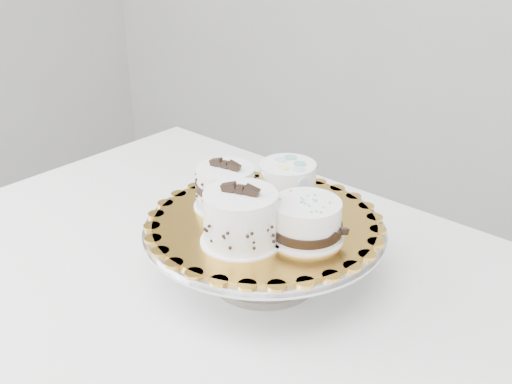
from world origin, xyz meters
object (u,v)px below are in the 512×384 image
Objects in this scene: cake_board at (265,222)px; cake_stand at (264,242)px; cake_swirl at (241,219)px; table at (245,323)px; cake_ribbon at (307,221)px; cake_banded at (226,189)px; cake_dots at (288,182)px.

cake_stand is at bearing -116.57° from cake_board.
cake_board is at bearing 81.44° from cake_swirl.
table is 0.18m from cake_board.
cake_swirl is (0.01, -0.07, 0.04)m from cake_board.
table is 10.44× the size of cake_ribbon.
cake_dots is (0.07, 0.07, 0.00)m from cake_banded.
cake_swirl reaches higher than cake_ribbon.
cake_board reaches higher than cake_stand.
table is 10.47× the size of cake_swirl.
cake_stand is 3.33× the size of cake_dots.
cake_board is 0.08m from cake_banded.
cake_swirl reaches higher than cake_banded.
table is 12.90× the size of cake_banded.
cake_stand is 2.94× the size of cake_swirl.
table is 0.22m from cake_banded.
cake_banded reaches higher than table.
cake_ribbon is (0.07, 0.06, -0.01)m from cake_swirl.
cake_ribbon is (0.10, 0.02, 0.21)m from table.
cake_banded is (-0.08, 0.08, -0.01)m from cake_swirl.
cake_swirl reaches higher than table.
cake_swirl reaches higher than cake_stand.
cake_banded is 0.81× the size of cake_ribbon.
table is 3.56× the size of cake_stand.
cake_swirl is 0.11m from cake_banded.
cake_swirl is 1.13× the size of cake_dots.
cake_dots is (0.01, 0.10, 0.21)m from table.
cake_board is 3.06× the size of cake_dots.
cake_stand is at bearing -86.41° from cake_dots.
cake_dots reaches higher than cake_stand.
cake_swirl reaches higher than cake_board.
cake_banded is (-0.08, 0.01, 0.07)m from cake_stand.
table is 3.87× the size of cake_board.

